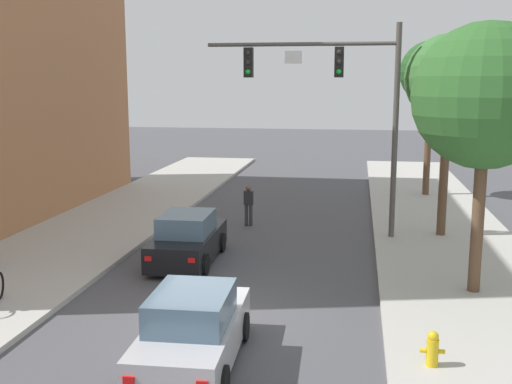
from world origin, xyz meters
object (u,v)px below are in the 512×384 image
Objects in this scene: traffic_signal_mast at (341,90)px; car_following_silver at (193,332)px; street_tree_nearest at (486,97)px; car_lead_black at (188,240)px; street_tree_second at (449,80)px; fire_hydrant at (433,348)px; street_tree_third at (431,73)px; pedestrian_crossing_road at (249,203)px.

traffic_signal_mast is 1.75× the size of car_following_silver.
street_tree_nearest is (6.33, 5.20, 4.57)m from car_following_silver.
street_tree_second is (8.32, 4.36, 5.00)m from car_lead_black.
car_lead_black is 9.49m from fire_hydrant.
car_following_silver is 5.96× the size of fire_hydrant.
street_tree_third reaches higher than street_tree_nearest.
traffic_signal_mast is 3.78m from street_tree_second.
traffic_signal_mast is 7.54m from car_lead_black.
car_following_silver is at bearing -73.63° from car_lead_black.
street_tree_nearest is 0.94× the size of street_tree_third.
fire_hydrant is 6.93m from street_tree_nearest.
car_lead_black is at bearing -140.58° from traffic_signal_mast.
pedestrian_crossing_road is 2.28× the size of fire_hydrant.
street_tree_second is 0.96× the size of street_tree_third.
pedestrian_crossing_road is 13.16m from fire_hydrant.
car_following_silver is at bearing -140.59° from street_tree_nearest.
fire_hydrant is at bearing -108.61° from street_tree_nearest.
street_tree_nearest is 0.98× the size of street_tree_second.
street_tree_nearest reaches higher than fire_hydrant.
fire_hydrant is at bearing -95.36° from street_tree_third.
street_tree_third is at bearing 87.98° from street_tree_second.
traffic_signal_mast reaches higher than street_tree_third.
traffic_signal_mast is at bearing 76.89° from car_following_silver.
fire_hydrant is 20.13m from street_tree_third.
fire_hydrant is (2.20, -10.39, -4.85)m from traffic_signal_mast.
car_lead_black is 10.64m from street_tree_second.
street_tree_nearest is (8.40, -1.86, 4.57)m from car_lead_black.
street_tree_third is (7.57, 7.45, 5.12)m from pedestrian_crossing_road.
street_tree_third is (4.01, 8.89, 0.68)m from traffic_signal_mast.
pedestrian_crossing_road reaches higher than car_following_silver.
street_tree_third is (0.29, 8.31, 0.30)m from street_tree_second.
street_tree_second reaches higher than pedestrian_crossing_road.
fire_hydrant is at bearing -97.87° from street_tree_second.
traffic_signal_mast is 11.67m from fire_hydrant.
street_tree_third is at bearing 89.17° from street_tree_nearest.
street_tree_third reaches higher than car_lead_black.
street_tree_third is (8.61, 12.67, 5.31)m from car_lead_black.
street_tree_third is (1.81, 19.27, 5.52)m from fire_hydrant.
traffic_signal_mast is 1.01× the size of street_tree_third.
traffic_signal_mast is 12.05m from car_following_silver.
street_tree_second is at bearing 8.85° from traffic_signal_mast.
street_tree_third is (0.21, 14.52, 0.74)m from street_tree_nearest.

